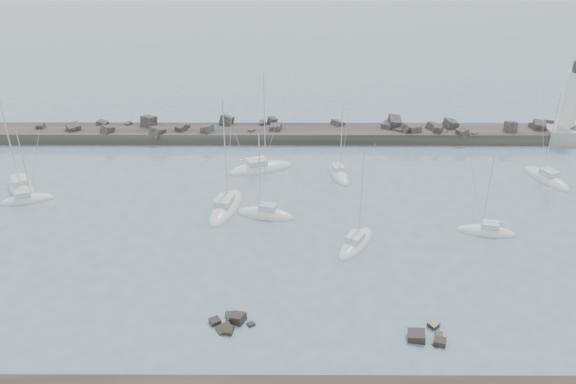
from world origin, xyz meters
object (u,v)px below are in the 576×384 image
(sailboat_5, at_px, (265,215))
(sailboat_6, at_px, (338,175))
(sailboat_9, at_px, (546,179))
(sailboat_7, at_px, (356,244))
(sailboat_8, at_px, (486,232))
(sailboat_0, at_px, (28,200))
(sailboat_1, at_px, (21,187))
(lighthouse, at_px, (567,122))
(sailboat_3, at_px, (226,208))
(sailboat_4, at_px, (260,169))

(sailboat_5, xyz_separation_m, sailboat_6, (10.07, 12.08, -0.02))
(sailboat_9, bearing_deg, sailboat_7, -148.68)
(sailboat_8, bearing_deg, sailboat_0, 172.18)
(sailboat_1, bearing_deg, lighthouse, 12.83)
(sailboat_1, bearing_deg, sailboat_7, -18.09)
(sailboat_3, xyz_separation_m, sailboat_4, (3.81, 12.19, -0.01))
(sailboat_5, relative_size, sailboat_7, 0.97)
(sailboat_0, height_order, sailboat_9, sailboat_9)
(sailboat_3, bearing_deg, sailboat_6, 34.02)
(sailboat_5, bearing_deg, sailboat_1, 167.08)
(sailboat_3, height_order, sailboat_6, sailboat_3)
(sailboat_6, height_order, sailboat_7, sailboat_7)
(sailboat_7, relative_size, sailboat_8, 1.14)
(sailboat_0, xyz_separation_m, sailboat_4, (30.15, 10.17, 0.00))
(sailboat_6, height_order, sailboat_8, sailboat_6)
(sailboat_7, bearing_deg, sailboat_0, 165.82)
(sailboat_4, bearing_deg, sailboat_7, -60.12)
(sailboat_1, bearing_deg, sailboat_9, 2.30)
(sailboat_8, bearing_deg, sailboat_3, 169.34)
(sailboat_7, relative_size, sailboat_9, 0.92)
(sailboat_0, xyz_separation_m, sailboat_9, (70.94, 6.91, 0.00))
(sailboat_7, bearing_deg, sailboat_8, 9.76)
(sailboat_4, distance_m, sailboat_6, 11.54)
(lighthouse, distance_m, sailboat_0, 83.50)
(sailboat_4, bearing_deg, sailboat_5, -84.64)
(sailboat_9, bearing_deg, sailboat_4, 175.44)
(lighthouse, xyz_separation_m, sailboat_1, (-82.85, -18.86, -2.95))
(sailboat_1, xyz_separation_m, sailboat_8, (60.37, -11.90, -0.01))
(sailboat_3, bearing_deg, sailboat_4, 72.63)
(sailboat_0, xyz_separation_m, sailboat_7, (42.11, -10.64, -0.00))
(lighthouse, bearing_deg, sailboat_9, -120.37)
(sailboat_1, height_order, sailboat_3, sailboat_3)
(sailboat_0, height_order, sailboat_7, sailboat_7)
(sailboat_1, distance_m, sailboat_8, 61.53)
(sailboat_1, xyz_separation_m, sailboat_4, (32.73, 6.20, 0.00))
(sailboat_6, bearing_deg, sailboat_7, -88.26)
(sailboat_0, distance_m, sailboat_1, 4.73)
(sailboat_3, height_order, sailboat_5, sailboat_3)
(sailboat_0, distance_m, sailboat_3, 26.42)
(sailboat_0, xyz_separation_m, sailboat_8, (57.79, -7.94, -0.00))
(sailboat_0, relative_size, sailboat_4, 0.69)
(sailboat_8, bearing_deg, sailboat_9, 48.48)
(lighthouse, bearing_deg, sailboat_8, -126.15)
(sailboat_3, bearing_deg, sailboat_5, -19.60)
(sailboat_0, distance_m, sailboat_5, 31.70)
(sailboat_5, distance_m, sailboat_8, 26.64)
(sailboat_3, bearing_deg, sailboat_1, 168.31)
(sailboat_1, height_order, sailboat_5, sailboat_1)
(lighthouse, height_order, sailboat_5, lighthouse)
(sailboat_1, relative_size, sailboat_5, 1.26)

